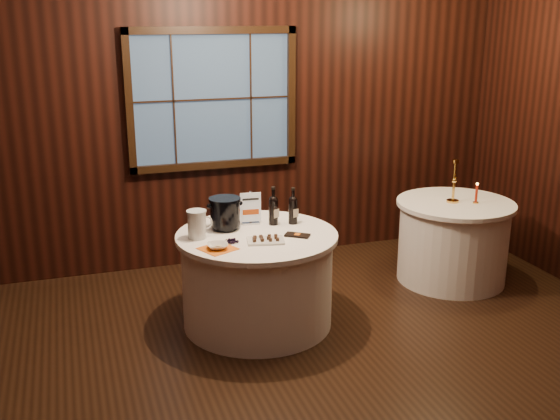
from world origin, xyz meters
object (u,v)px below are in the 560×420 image
object	(u,v)px
red_candle	(476,195)
port_bottle_right	(293,208)
glass_pitcher	(197,224)
port_bottle_left	(273,208)
side_table	(453,241)
chocolate_plate	(266,240)
chocolate_box	(297,235)
ice_bucket	(225,213)
cracker_bowl	(218,246)
main_table	(257,279)
brass_candlestick	(454,187)
grape_bunch	(232,241)
sign_stand	(251,213)

from	to	relation	value
red_candle	port_bottle_right	bearing A→B (deg)	-178.63
port_bottle_right	glass_pitcher	size ratio (longest dim) A/B	1.39
port_bottle_left	side_table	bearing A→B (deg)	-20.45
chocolate_plate	chocolate_box	distance (m)	0.28
ice_bucket	red_candle	bearing A→B (deg)	0.26
port_bottle_right	red_candle	xyz separation A→B (m)	(1.78, 0.04, -0.06)
port_bottle_right	ice_bucket	world-z (taller)	port_bottle_right
ice_bucket	cracker_bowl	size ratio (longest dim) A/B	1.68
main_table	brass_candlestick	world-z (taller)	brass_candlestick
brass_candlestick	glass_pitcher	bearing A→B (deg)	-174.01
chocolate_plate	grape_bunch	bearing A→B (deg)	168.20
main_table	chocolate_plate	xyz separation A→B (m)	(0.01, -0.21, 0.40)
port_bottle_right	cracker_bowl	world-z (taller)	port_bottle_right
chocolate_box	red_candle	bearing A→B (deg)	47.09
glass_pitcher	cracker_bowl	world-z (taller)	glass_pitcher
main_table	chocolate_box	size ratio (longest dim) A/B	6.76
port_bottle_left	brass_candlestick	size ratio (longest dim) A/B	0.80
glass_pitcher	brass_candlestick	bearing A→B (deg)	0.47
main_table	red_candle	distance (m)	2.20
main_table	grape_bunch	bearing A→B (deg)	-147.65
port_bottle_right	red_candle	size ratio (longest dim) A/B	1.57
port_bottle_right	brass_candlestick	bearing A→B (deg)	-14.84
cracker_bowl	brass_candlestick	world-z (taller)	brass_candlestick
ice_bucket	sign_stand	bearing A→B (deg)	15.92
ice_bucket	chocolate_plate	distance (m)	0.46
side_table	cracker_bowl	size ratio (longest dim) A/B	7.00
ice_bucket	chocolate_box	world-z (taller)	ice_bucket
main_table	red_candle	size ratio (longest dim) A/B	6.56
chocolate_plate	glass_pitcher	size ratio (longest dim) A/B	1.41
side_table	chocolate_plate	size ratio (longest dim) A/B	3.47
sign_stand	chocolate_plate	size ratio (longest dim) A/B	0.89
side_table	port_bottle_right	distance (m)	1.73
main_table	chocolate_plate	size ratio (longest dim) A/B	4.12
ice_bucket	red_candle	size ratio (longest dim) A/B	1.33
chocolate_plate	cracker_bowl	xyz separation A→B (m)	(-0.38, -0.04, 0.01)
main_table	port_bottle_right	xyz separation A→B (m)	(0.36, 0.15, 0.52)
ice_bucket	grape_bunch	size ratio (longest dim) A/B	1.70
main_table	port_bottle_left	distance (m)	0.59
side_table	brass_candlestick	distance (m)	0.53
glass_pitcher	sign_stand	bearing A→B (deg)	17.78
main_table	port_bottle_left	world-z (taller)	port_bottle_left
side_table	grape_bunch	size ratio (longest dim) A/B	7.07
chocolate_box	grape_bunch	bearing A→B (deg)	-144.44
ice_bucket	grape_bunch	distance (m)	0.36
sign_stand	chocolate_plate	distance (m)	0.46
cracker_bowl	sign_stand	bearing A→B (deg)	51.77
port_bottle_right	sign_stand	bearing A→B (deg)	143.76
chocolate_plate	red_candle	size ratio (longest dim) A/B	1.60
port_bottle_right	grape_bunch	distance (m)	0.68
chocolate_box	grape_bunch	xyz separation A→B (m)	(-0.52, 0.01, 0.01)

